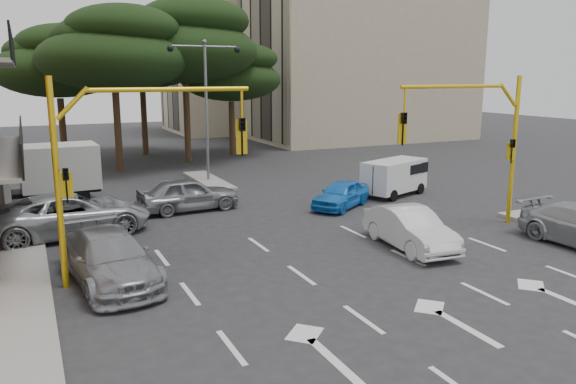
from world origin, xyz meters
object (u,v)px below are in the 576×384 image
object	(u,v)px
signal_mast_right	(482,131)
car_silver_wagon	(109,258)
car_white_hatch	(410,228)
street_lamp_center	(206,86)
car_silver_cross_a	(71,214)
box_truck_a	(36,176)
van_white	(394,177)
car_silver_cross_b	(188,194)
signal_mast_left	(122,150)
car_blue_compact	(341,194)

from	to	relation	value
signal_mast_right	car_silver_wagon	bearing A→B (deg)	-179.52
signal_mast_right	car_white_hatch	bearing A→B (deg)	-164.77
street_lamp_center	car_silver_cross_a	xyz separation A→B (m)	(-8.00, -8.33, -4.61)
box_truck_a	car_silver_wagon	bearing A→B (deg)	-174.68
car_silver_wagon	van_white	world-z (taller)	van_white
car_silver_wagon	car_silver_cross_b	bearing A→B (deg)	53.19
street_lamp_center	van_white	bearing A→B (deg)	-45.17
car_white_hatch	box_truck_a	bearing A→B (deg)	137.39
car_white_hatch	car_silver_cross_b	xyz separation A→B (m)	(-5.62, 8.79, 0.06)
street_lamp_center	car_silver_wagon	distance (m)	16.61
signal_mast_right	car_silver_wagon	size ratio (longest dim) A/B	1.16
signal_mast_left	street_lamp_center	distance (m)	15.65
car_white_hatch	car_blue_compact	world-z (taller)	car_white_hatch
car_blue_compact	car_silver_cross_b	bearing A→B (deg)	-143.67
street_lamp_center	signal_mast_left	bearing A→B (deg)	-115.91
car_silver_cross_a	street_lamp_center	bearing A→B (deg)	-50.44
signal_mast_right	car_white_hatch	xyz separation A→B (m)	(-4.09, -1.11, -3.17)
van_white	box_truck_a	xyz separation A→B (m)	(-16.48, 5.22, 0.49)
car_silver_wagon	van_white	bearing A→B (deg)	17.05
car_blue_compact	car_silver_wagon	distance (m)	12.27
signal_mast_left	car_white_hatch	world-z (taller)	signal_mast_left
signal_mast_right	van_white	world-z (taller)	signal_mast_right
car_silver_wagon	car_blue_compact	bearing A→B (deg)	19.10
car_silver_wagon	car_silver_cross_a	distance (m)	5.83
signal_mast_left	car_silver_cross_b	world-z (taller)	signal_mast_left
car_silver_wagon	car_white_hatch	bearing A→B (deg)	-12.56
car_white_hatch	car_blue_compact	distance (m)	6.45
signal_mast_right	car_white_hatch	world-z (taller)	signal_mast_right
car_silver_cross_b	box_truck_a	world-z (taller)	box_truck_a
street_lamp_center	car_silver_wagon	bearing A→B (deg)	-117.56
signal_mast_left	car_silver_cross_a	xyz separation A→B (m)	(-1.20, 5.68, -3.06)
signal_mast_right	car_blue_compact	distance (m)	6.95
car_blue_compact	street_lamp_center	bearing A→B (deg)	169.18
car_silver_cross_b	van_white	size ratio (longest dim) A/B	1.23
car_silver_cross_a	box_truck_a	bearing A→B (deg)	2.82
car_silver_cross_a	box_truck_a	distance (m)	6.14
car_blue_compact	signal_mast_left	bearing A→B (deg)	-96.75
signal_mast_left	car_blue_compact	size ratio (longest dim) A/B	1.62
car_white_hatch	street_lamp_center	bearing A→B (deg)	105.15
car_blue_compact	box_truck_a	xyz separation A→B (m)	(-12.65, 6.44, 0.77)
car_silver_cross_b	signal_mast_left	bearing A→B (deg)	149.57
car_silver_wagon	box_truck_a	xyz separation A→B (m)	(-1.63, 11.83, 0.66)
signal_mast_left	box_truck_a	bearing A→B (deg)	100.62
signal_mast_left	van_white	world-z (taller)	signal_mast_left
signal_mast_right	van_white	distance (m)	7.16
signal_mast_left	car_white_hatch	bearing A→B (deg)	-6.66
car_white_hatch	van_white	distance (m)	8.97
car_blue_compact	van_white	size ratio (longest dim) A/B	1.01
car_white_hatch	signal_mast_left	bearing A→B (deg)	178.30
signal_mast_right	car_blue_compact	xyz separation A→B (m)	(-3.15, 5.27, -3.25)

